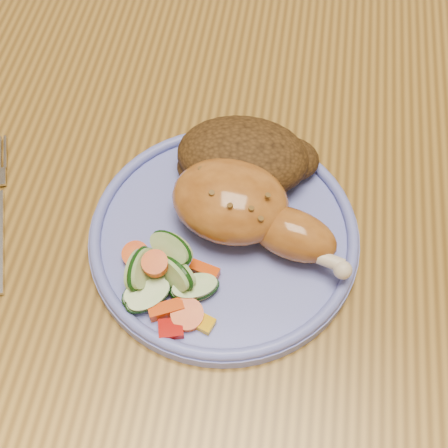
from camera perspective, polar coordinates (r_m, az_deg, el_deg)
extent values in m
plane|color=brown|center=(1.27, 2.32, -16.37)|extent=(4.00, 4.00, 0.00)
cube|color=olive|center=(0.61, 4.66, 3.17)|extent=(0.90, 1.40, 0.04)
cube|color=brown|center=(1.38, -10.67, 17.44)|extent=(0.06, 0.06, 0.71)
cube|color=#4C2D16|center=(1.21, 6.40, 15.94)|extent=(0.42, 0.42, 0.04)
cylinder|color=#4C2D16|center=(1.26, -3.41, 3.71)|extent=(0.04, 0.04, 0.41)
cylinder|color=#4C2D16|center=(1.50, -0.90, 14.75)|extent=(0.04, 0.04, 0.41)
cylinder|color=#4C2D16|center=(1.26, 12.86, 1.72)|extent=(0.04, 0.04, 0.41)
cylinder|color=#4C2D16|center=(1.50, 13.18, 13.02)|extent=(0.04, 0.04, 0.41)
cylinder|color=#6672D1|center=(0.55, 0.00, -1.18)|extent=(0.24, 0.24, 0.01)
torus|color=#6672D1|center=(0.54, 0.00, -0.57)|extent=(0.23, 0.23, 0.01)
ellipsoid|color=#AD6524|center=(0.53, 0.57, 2.13)|extent=(0.11, 0.10, 0.05)
ellipsoid|color=#AD6524|center=(0.52, 6.25, -0.92)|extent=(0.09, 0.06, 0.04)
sphere|color=beige|center=(0.51, 10.80, -4.15)|extent=(0.02, 0.02, 0.02)
ellipsoid|color=#432B10|center=(0.56, 1.74, 6.18)|extent=(0.12, 0.09, 0.05)
ellipsoid|color=#432B10|center=(0.57, 5.77, 5.94)|extent=(0.06, 0.05, 0.03)
ellipsoid|color=#432B10|center=(0.57, -1.86, 5.22)|extent=(0.05, 0.04, 0.02)
cube|color=#A50A05|center=(0.50, -4.88, -9.54)|extent=(0.02, 0.02, 0.01)
cube|color=#E5A507|center=(0.50, -1.86, -9.05)|extent=(0.02, 0.02, 0.01)
cylinder|color=#EF5207|center=(0.53, -8.06, -2.84)|extent=(0.02, 0.02, 0.01)
cube|color=#EF5207|center=(0.52, -1.79, -4.29)|extent=(0.03, 0.02, 0.01)
cylinder|color=#EF5207|center=(0.50, -3.35, -8.31)|extent=(0.03, 0.03, 0.01)
cylinder|color=#EF5207|center=(0.50, -6.32, -3.60)|extent=(0.02, 0.02, 0.01)
cube|color=#EF5207|center=(0.50, -5.30, -7.81)|extent=(0.03, 0.02, 0.01)
cylinder|color=#EF5207|center=(0.53, -7.96, -2.96)|extent=(0.02, 0.02, 0.01)
cylinder|color=#B5D48A|center=(0.51, -7.28, -6.00)|extent=(0.05, 0.05, 0.02)
cylinder|color=#B5D48A|center=(0.51, -7.71, -4.05)|extent=(0.03, 0.04, 0.04)
cylinder|color=#B5D48A|center=(0.51, -4.83, -2.17)|extent=(0.05, 0.05, 0.03)
cylinder|color=#B5D48A|center=(0.51, -2.69, -5.85)|extent=(0.05, 0.05, 0.01)
cylinder|color=#B5D48A|center=(0.50, -4.50, -4.38)|extent=(0.04, 0.04, 0.04)
cylinder|color=#B5D48A|center=(0.52, -6.55, -3.94)|extent=(0.05, 0.05, 0.02)
cylinder|color=#B5D48A|center=(0.51, -6.95, -6.54)|extent=(0.05, 0.05, 0.02)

